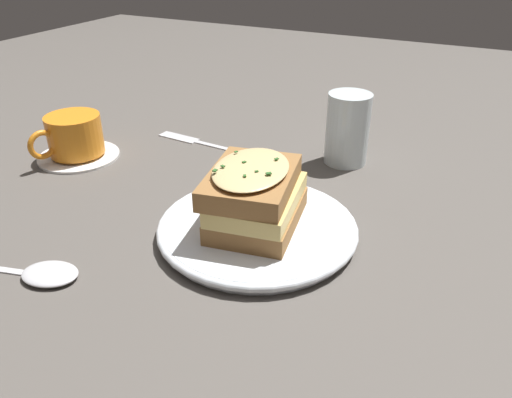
# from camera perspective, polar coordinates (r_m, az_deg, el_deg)

# --- Properties ---
(ground_plane) EXTENTS (2.40, 2.40, 0.00)m
(ground_plane) POSITION_cam_1_polar(r_m,az_deg,el_deg) (0.58, -0.49, -4.82)
(ground_plane) COLOR #514C47
(dinner_plate) EXTENTS (0.24, 0.24, 0.02)m
(dinner_plate) POSITION_cam_1_polar(r_m,az_deg,el_deg) (0.59, 0.00, -3.29)
(dinner_plate) COLOR white
(dinner_plate) RESTS_ON ground_plane
(sandwich) EXTENTS (0.14, 0.12, 0.08)m
(sandwich) POSITION_cam_1_polar(r_m,az_deg,el_deg) (0.57, -0.23, 0.43)
(sandwich) COLOR olive
(sandwich) RESTS_ON dinner_plate
(teacup_with_saucer) EXTENTS (0.14, 0.12, 0.07)m
(teacup_with_saucer) POSITION_cam_1_polar(r_m,az_deg,el_deg) (0.83, -20.00, 6.47)
(teacup_with_saucer) COLOR white
(teacup_with_saucer) RESTS_ON ground_plane
(water_glass) EXTENTS (0.06, 0.06, 0.11)m
(water_glass) POSITION_cam_1_polar(r_m,az_deg,el_deg) (0.77, 10.42, 7.89)
(water_glass) COLOR silver
(water_glass) RESTS_ON ground_plane
(fork) EXTENTS (0.03, 0.19, 0.00)m
(fork) POSITION_cam_1_polar(r_m,az_deg,el_deg) (0.85, -6.90, 6.60)
(fork) COLOR silver
(fork) RESTS_ON ground_plane
(spoon) EXTENTS (0.07, 0.18, 0.01)m
(spoon) POSITION_cam_1_polar(r_m,az_deg,el_deg) (0.57, -23.29, -7.76)
(spoon) COLOR silver
(spoon) RESTS_ON ground_plane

